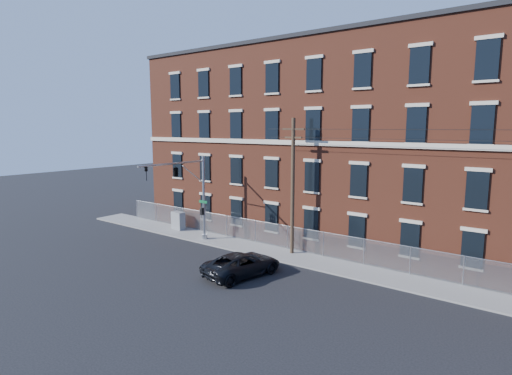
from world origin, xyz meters
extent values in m
plane|color=black|center=(0.00, 0.00, 0.00)|extent=(140.00, 140.00, 0.00)
cube|color=gray|center=(12.00, 5.00, 0.06)|extent=(65.00, 3.00, 0.12)
cube|color=brown|center=(12.00, 14.00, 8.00)|extent=(55.00, 14.00, 16.00)
cube|color=black|center=(12.00, 14.00, 16.15)|extent=(55.30, 14.30, 0.30)
cube|color=beige|center=(12.00, 6.92, 8.30)|extent=(55.00, 0.18, 0.35)
cube|color=black|center=(-11.83, 6.94, 2.20)|extent=(1.20, 0.10, 2.20)
cube|color=black|center=(-11.83, 6.94, 5.80)|extent=(1.20, 0.10, 2.20)
cube|color=black|center=(-11.83, 6.94, 9.60)|extent=(1.20, 0.10, 2.20)
cube|color=black|center=(-11.83, 6.94, 13.20)|extent=(1.20, 0.10, 2.20)
cube|color=black|center=(-8.17, 6.94, 2.20)|extent=(1.20, 0.10, 2.20)
cube|color=black|center=(-8.17, 6.94, 5.80)|extent=(1.20, 0.10, 2.20)
cube|color=black|center=(-8.17, 6.94, 9.60)|extent=(1.20, 0.10, 2.20)
cube|color=black|center=(-8.17, 6.94, 13.20)|extent=(1.20, 0.10, 2.20)
cube|color=black|center=(-4.50, 6.94, 2.20)|extent=(1.20, 0.10, 2.20)
cube|color=black|center=(-4.50, 6.94, 5.80)|extent=(1.20, 0.10, 2.20)
cube|color=black|center=(-4.50, 6.94, 9.60)|extent=(1.20, 0.10, 2.20)
cube|color=black|center=(-4.50, 6.94, 13.20)|extent=(1.20, 0.10, 2.20)
cube|color=black|center=(-0.83, 6.94, 2.20)|extent=(1.20, 0.10, 2.20)
cube|color=black|center=(-0.83, 6.94, 5.80)|extent=(1.20, 0.10, 2.20)
cube|color=black|center=(-0.83, 6.94, 9.60)|extent=(1.20, 0.10, 2.20)
cube|color=black|center=(-0.83, 6.94, 13.20)|extent=(1.20, 0.10, 2.20)
cube|color=black|center=(2.83, 6.94, 2.20)|extent=(1.20, 0.10, 2.20)
cube|color=black|center=(2.83, 6.94, 5.80)|extent=(1.20, 0.10, 2.20)
cube|color=black|center=(2.83, 6.94, 9.60)|extent=(1.20, 0.10, 2.20)
cube|color=black|center=(2.83, 6.94, 13.20)|extent=(1.20, 0.10, 2.20)
cube|color=black|center=(6.50, 6.94, 2.20)|extent=(1.20, 0.10, 2.20)
cube|color=black|center=(6.50, 6.94, 5.80)|extent=(1.20, 0.10, 2.20)
cube|color=black|center=(6.50, 6.94, 9.60)|extent=(1.20, 0.10, 2.20)
cube|color=black|center=(6.50, 6.94, 13.20)|extent=(1.20, 0.10, 2.20)
cube|color=black|center=(10.17, 6.94, 2.20)|extent=(1.20, 0.10, 2.20)
cube|color=black|center=(10.17, 6.94, 5.80)|extent=(1.20, 0.10, 2.20)
cube|color=black|center=(10.17, 6.94, 9.60)|extent=(1.20, 0.10, 2.20)
cube|color=black|center=(10.17, 6.94, 13.20)|extent=(1.20, 0.10, 2.20)
cube|color=black|center=(13.83, 6.94, 2.20)|extent=(1.20, 0.10, 2.20)
cube|color=black|center=(13.83, 6.94, 5.80)|extent=(1.20, 0.10, 2.20)
cube|color=black|center=(13.83, 6.94, 9.60)|extent=(1.20, 0.10, 2.20)
cube|color=black|center=(13.83, 6.94, 13.20)|extent=(1.20, 0.10, 2.20)
cube|color=#A5A8AD|center=(12.00, 6.30, 1.02)|extent=(59.00, 0.02, 1.80)
cylinder|color=#9EA0A5|center=(12.00, 6.30, 1.92)|extent=(59.00, 0.04, 0.04)
cylinder|color=#9EA0A5|center=(-17.50, 6.30, 1.02)|extent=(0.06, 0.06, 1.85)
cylinder|color=#9EA0A5|center=(-14.39, 6.30, 1.02)|extent=(0.06, 0.06, 1.85)
cylinder|color=#9EA0A5|center=(-11.29, 6.30, 1.02)|extent=(0.06, 0.06, 1.85)
cylinder|color=#9EA0A5|center=(-8.18, 6.30, 1.02)|extent=(0.06, 0.06, 1.85)
cylinder|color=#9EA0A5|center=(-5.08, 6.30, 1.02)|extent=(0.06, 0.06, 1.85)
cylinder|color=#9EA0A5|center=(-1.97, 6.30, 1.02)|extent=(0.06, 0.06, 1.85)
cylinder|color=#9EA0A5|center=(1.13, 6.30, 1.02)|extent=(0.06, 0.06, 1.85)
cylinder|color=#9EA0A5|center=(4.24, 6.30, 1.02)|extent=(0.06, 0.06, 1.85)
cylinder|color=#9EA0A5|center=(7.34, 6.30, 1.02)|extent=(0.06, 0.06, 1.85)
cylinder|color=#9EA0A5|center=(10.45, 6.30, 1.02)|extent=(0.06, 0.06, 1.85)
cylinder|color=#9EA0A5|center=(13.55, 6.30, 1.02)|extent=(0.06, 0.06, 1.85)
cylinder|color=#9EA0A5|center=(-6.00, 4.50, 3.62)|extent=(0.22, 0.22, 7.00)
cylinder|color=#9EA0A5|center=(-6.00, 4.50, 0.32)|extent=(0.50, 0.50, 0.40)
cylinder|color=#9EA0A5|center=(-6.00, 1.25, 6.72)|extent=(0.14, 6.50, 0.14)
cylinder|color=#9EA0A5|center=(-6.00, 3.30, 5.72)|extent=(0.08, 2.18, 1.56)
cube|color=#0C592D|center=(-5.95, 4.35, 3.32)|extent=(0.90, 0.03, 0.22)
cube|color=black|center=(-6.00, 4.25, 2.52)|extent=(0.25, 0.25, 0.60)
imported|color=black|center=(-6.00, -1.30, 6.17)|extent=(0.16, 0.20, 1.00)
imported|color=black|center=(-6.00, 1.50, 6.17)|extent=(0.53, 2.48, 1.00)
cylinder|color=#453422|center=(2.00, 5.60, 5.12)|extent=(0.28, 0.28, 10.00)
cube|color=#453422|center=(2.00, 5.60, 9.32)|extent=(1.80, 0.12, 0.12)
cube|color=#453422|center=(2.00, 5.60, 8.72)|extent=(1.40, 0.12, 0.12)
imported|color=black|center=(1.80, -0.09, 0.75)|extent=(3.50, 5.75, 1.49)
cube|color=slate|center=(-10.22, 5.40, 0.93)|extent=(1.36, 0.78, 1.63)
camera|label=1|loc=(17.90, -19.93, 9.47)|focal=29.01mm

